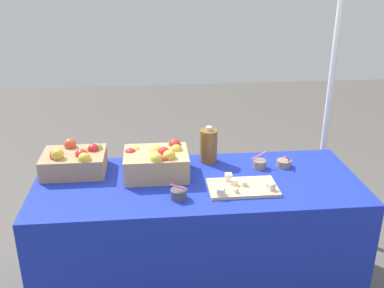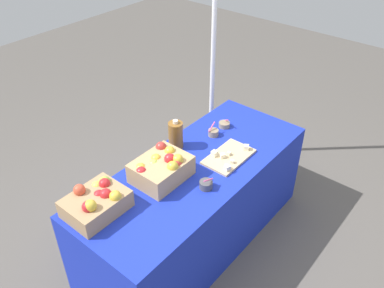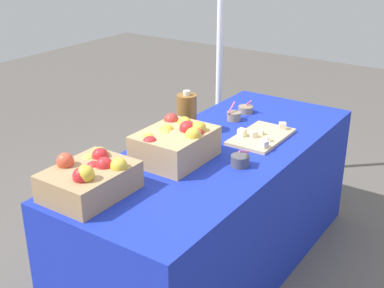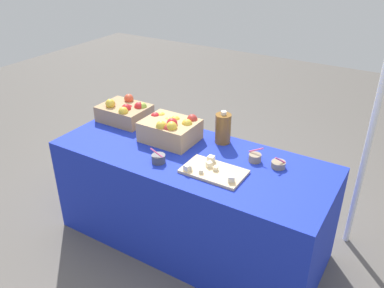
# 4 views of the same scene
# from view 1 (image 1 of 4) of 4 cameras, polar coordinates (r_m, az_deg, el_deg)

# --- Properties ---
(ground_plane) EXTENTS (10.00, 10.00, 0.00)m
(ground_plane) POSITION_cam_1_polar(r_m,az_deg,el_deg) (3.02, 0.67, -17.36)
(ground_plane) COLOR #56514C
(table) EXTENTS (1.90, 0.76, 0.74)m
(table) POSITION_cam_1_polar(r_m,az_deg,el_deg) (2.80, 0.71, -11.53)
(table) COLOR #192DB7
(table) RESTS_ON ground_plane
(apple_crate_left) EXTENTS (0.37, 0.29, 0.18)m
(apple_crate_left) POSITION_cam_1_polar(r_m,az_deg,el_deg) (2.78, -14.65, -2.02)
(apple_crate_left) COLOR tan
(apple_crate_left) RESTS_ON table
(apple_crate_middle) EXTENTS (0.38, 0.30, 0.19)m
(apple_crate_middle) POSITION_cam_1_polar(r_m,az_deg,el_deg) (2.65, -4.56, -2.27)
(apple_crate_middle) COLOR tan
(apple_crate_middle) RESTS_ON table
(cutting_board_front) EXTENTS (0.39, 0.23, 0.06)m
(cutting_board_front) POSITION_cam_1_polar(r_m,az_deg,el_deg) (2.53, 6.39, -5.50)
(cutting_board_front) COLOR #D1B284
(cutting_board_front) RESTS_ON table
(sample_bowl_near) EXTENTS (0.09, 0.09, 0.09)m
(sample_bowl_near) POSITION_cam_1_polar(r_m,az_deg,el_deg) (2.84, 11.68, -2.41)
(sample_bowl_near) COLOR gray
(sample_bowl_near) RESTS_ON table
(sample_bowl_mid) EXTENTS (0.10, 0.09, 0.10)m
(sample_bowl_mid) POSITION_cam_1_polar(r_m,az_deg,el_deg) (2.41, -1.73, -6.41)
(sample_bowl_mid) COLOR #4C4C51
(sample_bowl_mid) RESTS_ON table
(sample_bowl_far) EXTENTS (0.09, 0.08, 0.10)m
(sample_bowl_far) POSITION_cam_1_polar(r_m,az_deg,el_deg) (2.79, 8.63, -2.52)
(sample_bowl_far) COLOR gray
(sample_bowl_far) RESTS_ON table
(cider_jug) EXTENTS (0.11, 0.11, 0.24)m
(cider_jug) POSITION_cam_1_polar(r_m,az_deg,el_deg) (2.82, 2.14, -0.22)
(cider_jug) COLOR brown
(cider_jug) RESTS_ON table
(tent_pole) EXTENTS (0.04, 0.04, 2.29)m
(tent_pole) POSITION_cam_1_polar(r_m,az_deg,el_deg) (3.27, 17.40, 7.52)
(tent_pole) COLOR white
(tent_pole) RESTS_ON ground_plane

